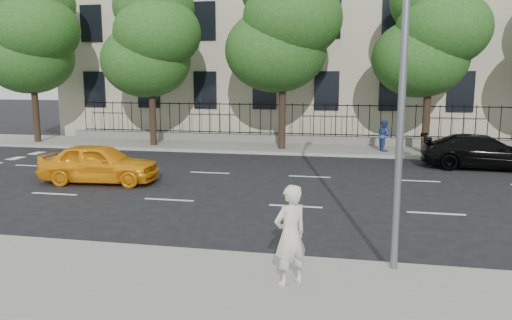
{
  "coord_description": "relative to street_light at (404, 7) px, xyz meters",
  "views": [
    {
      "loc": [
        1.68,
        -11.9,
        3.87
      ],
      "look_at": [
        -1.31,
        3.0,
        1.28
      ],
      "focal_mm": 35.0,
      "sensor_mm": 36.0,
      "label": 1
    }
  ],
  "objects": [
    {
      "name": "ground",
      "position": [
        -2.5,
        1.77,
        -5.15
      ],
      "size": [
        120.0,
        120.0,
        0.0
      ],
      "primitive_type": "plane",
      "color": "black",
      "rests_on": "ground"
    },
    {
      "name": "tree_a",
      "position": [
        -18.46,
        15.13,
        0.98
      ],
      "size": [
        5.71,
        5.31,
        9.39
      ],
      "color": "#382619",
      "rests_on": "far_sidewalk"
    },
    {
      "name": "tree_c",
      "position": [
        -4.46,
        15.13,
        1.26
      ],
      "size": [
        5.89,
        5.5,
        9.8
      ],
      "color": "#382619",
      "rests_on": "far_sidewalk"
    },
    {
      "name": "lane_markings",
      "position": [
        -2.5,
        6.52,
        -5.14
      ],
      "size": [
        49.6,
        4.62,
        0.01
      ],
      "primitive_type": null,
      "color": "silver",
      "rests_on": "ground"
    },
    {
      "name": "iron_fence",
      "position": [
        -2.5,
        17.47,
        -4.5
      ],
      "size": [
        30.0,
        0.5,
        2.2
      ],
      "color": "slate",
      "rests_on": "far_sidewalk"
    },
    {
      "name": "far_sidewalk",
      "position": [
        -2.5,
        15.77,
        -5.07
      ],
      "size": [
        60.0,
        4.0,
        0.15
      ],
      "primitive_type": "cube",
      "color": "gray",
      "rests_on": "ground"
    },
    {
      "name": "street_light",
      "position": [
        0.0,
        0.0,
        0.0
      ],
      "size": [
        0.25,
        3.32,
        8.05
      ],
      "color": "slate",
      "rests_on": "near_sidewalk"
    },
    {
      "name": "near_sidewalk",
      "position": [
        -2.5,
        -2.23,
        -5.07
      ],
      "size": [
        60.0,
        4.0,
        0.15
      ],
      "primitive_type": "cube",
      "color": "gray",
      "rests_on": "ground"
    },
    {
      "name": "black_sedan",
      "position": [
        4.42,
        11.93,
        -4.44
      ],
      "size": [
        4.96,
        2.16,
        1.42
      ],
      "primitive_type": "imported",
      "rotation": [
        0.0,
        0.0,
        1.54
      ],
      "color": "black",
      "rests_on": "ground"
    },
    {
      "name": "yellow_taxi",
      "position": [
        -9.88,
        6.18,
        -4.43
      ],
      "size": [
        4.37,
        2.07,
        1.44
      ],
      "primitive_type": "imported",
      "rotation": [
        0.0,
        0.0,
        1.66
      ],
      "color": "#FFA111",
      "rests_on": "ground"
    },
    {
      "name": "tree_d",
      "position": [
        2.54,
        15.13,
        0.69
      ],
      "size": [
        5.34,
        4.94,
        8.84
      ],
      "color": "#382619",
      "rests_on": "far_sidewalk"
    },
    {
      "name": "woman_near",
      "position": [
        -1.89,
        -1.68,
        -4.08
      ],
      "size": [
        0.79,
        0.78,
        1.83
      ],
      "primitive_type": "imported",
      "rotation": [
        0.0,
        0.0,
        3.88
      ],
      "color": "silver",
      "rests_on": "near_sidewalk"
    },
    {
      "name": "pedestrian_far",
      "position": [
        0.59,
        15.17,
        -4.22
      ],
      "size": [
        0.83,
        0.92,
        1.56
      ],
      "primitive_type": "imported",
      "rotation": [
        0.0,
        0.0,
        1.94
      ],
      "color": "navy",
      "rests_on": "far_sidewalk"
    },
    {
      "name": "tree_b",
      "position": [
        -11.46,
        15.13,
        0.69
      ],
      "size": [
        5.53,
        5.12,
        8.97
      ],
      "color": "#382619",
      "rests_on": "far_sidewalk"
    }
  ]
}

